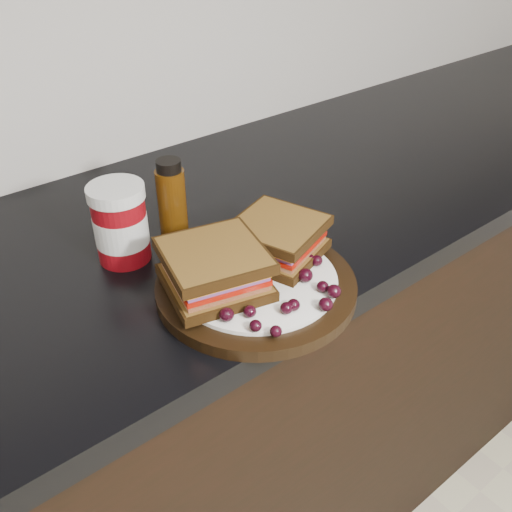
{
  "coord_description": "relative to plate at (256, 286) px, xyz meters",
  "views": [
    {
      "loc": [
        -0.15,
        1.0,
        1.4
      ],
      "look_at": [
        0.25,
        1.5,
        0.96
      ],
      "focal_mm": 40.0,
      "sensor_mm": 36.0,
      "label": 1
    }
  ],
  "objects": [
    {
      "name": "grape_10",
      "position": [
        0.09,
        -0.03,
        0.02
      ],
      "size": [
        0.02,
        0.02,
        0.02
      ],
      "primitive_type": "ellipsoid",
      "color": "black",
      "rests_on": "plate"
    },
    {
      "name": "grape_7",
      "position": [
        0.05,
        -0.1,
        0.02
      ],
      "size": [
        0.02,
        0.02,
        0.02
      ],
      "primitive_type": "ellipsoid",
      "color": "black",
      "rests_on": "plate"
    },
    {
      "name": "grape_15",
      "position": [
        -0.02,
        0.04,
        0.02
      ],
      "size": [
        0.02,
        0.02,
        0.02
      ],
      "primitive_type": "ellipsoid",
      "color": "black",
      "rests_on": "plate"
    },
    {
      "name": "grape_9",
      "position": [
        0.05,
        -0.05,
        0.02
      ],
      "size": [
        0.02,
        0.02,
        0.02
      ],
      "primitive_type": "ellipsoid",
      "color": "black",
      "rests_on": "plate"
    },
    {
      "name": "grape_13",
      "position": [
        0.09,
        0.02,
        0.02
      ],
      "size": [
        0.02,
        0.02,
        0.02
      ],
      "primitive_type": "ellipsoid",
      "color": "black",
      "rests_on": "plate"
    },
    {
      "name": "grape_4",
      "position": [
        -0.02,
        -0.08,
        0.02
      ],
      "size": [
        0.02,
        0.02,
        0.02
      ],
      "primitive_type": "ellipsoid",
      "color": "black",
      "rests_on": "plate"
    },
    {
      "name": "grape_19",
      "position": [
        -0.1,
        -0.0,
        0.02
      ],
      "size": [
        0.02,
        0.02,
        0.02
      ],
      "primitive_type": "ellipsoid",
      "color": "black",
      "rests_on": "plate"
    },
    {
      "name": "grape_11",
      "position": [
        0.08,
        -0.02,
        0.02
      ],
      "size": [
        0.02,
        0.02,
        0.02
      ],
      "primitive_type": "ellipsoid",
      "color": "black",
      "rests_on": "plate"
    },
    {
      "name": "grape_0",
      "position": [
        -0.08,
        -0.05,
        0.02
      ],
      "size": [
        0.02,
        0.02,
        0.02
      ],
      "primitive_type": "ellipsoid",
      "color": "black",
      "rests_on": "plate"
    },
    {
      "name": "sandwich_right",
      "position": [
        0.06,
        0.03,
        0.04
      ],
      "size": [
        0.15,
        0.15,
        0.05
      ],
      "primitive_type": null,
      "rotation": [
        0.0,
        0.0,
        0.35
      ],
      "color": "brown",
      "rests_on": "plate"
    },
    {
      "name": "grape_17",
      "position": [
        -0.07,
        0.02,
        0.02
      ],
      "size": [
        0.02,
        0.02,
        0.02
      ],
      "primitive_type": "ellipsoid",
      "color": "black",
      "rests_on": "plate"
    },
    {
      "name": "grape_14",
      "position": [
        0.06,
        0.06,
        0.02
      ],
      "size": [
        0.02,
        0.02,
        0.02
      ],
      "primitive_type": "ellipsoid",
      "color": "black",
      "rests_on": "plate"
    },
    {
      "name": "grape_1",
      "position": [
        -0.06,
        -0.06,
        0.02
      ],
      "size": [
        0.02,
        0.02,
        0.02
      ],
      "primitive_type": "ellipsoid",
      "color": "black",
      "rests_on": "plate"
    },
    {
      "name": "grape_21",
      "position": [
        -0.04,
        0.02,
        0.02
      ],
      "size": [
        0.02,
        0.02,
        0.02
      ],
      "primitive_type": "ellipsoid",
      "color": "black",
      "rests_on": "plate"
    },
    {
      "name": "grape_20",
      "position": [
        -0.04,
        0.01,
        0.02
      ],
      "size": [
        0.02,
        0.02,
        0.02
      ],
      "primitive_type": "ellipsoid",
      "color": "black",
      "rests_on": "plate"
    },
    {
      "name": "grape_16",
      "position": [
        -0.06,
        0.03,
        0.02
      ],
      "size": [
        0.02,
        0.02,
        0.02
      ],
      "primitive_type": "ellipsoid",
      "color": "black",
      "rests_on": "plate"
    },
    {
      "name": "grape_12",
      "position": [
        0.09,
        0.0,
        0.02
      ],
      "size": [
        0.02,
        0.02,
        0.01
      ],
      "primitive_type": "ellipsoid",
      "color": "black",
      "rests_on": "plate"
    },
    {
      "name": "condiment_jar",
      "position": [
        -0.1,
        0.19,
        0.05
      ],
      "size": [
        0.09,
        0.09,
        0.12
      ],
      "primitive_type": "cylinder",
      "rotation": [
        0.0,
        0.0,
        -0.08
      ],
      "color": "maroon",
      "rests_on": "countertop"
    },
    {
      "name": "oil_bottle",
      "position": [
        -0.01,
        0.2,
        0.05
      ],
      "size": [
        0.05,
        0.05,
        0.13
      ],
      "primitive_type": "cylinder",
      "rotation": [
        0.0,
        0.0,
        -0.02
      ],
      "color": "#432406",
      "rests_on": "countertop"
    },
    {
      "name": "base_cabinets",
      "position": [
        -0.25,
        0.2,
        -0.48
      ],
      "size": [
        3.96,
        0.58,
        0.86
      ],
      "primitive_type": "cube",
      "color": "black",
      "rests_on": "ground_plane"
    },
    {
      "name": "countertop",
      "position": [
        -0.25,
        0.2,
        -0.03
      ],
      "size": [
        3.98,
        0.6,
        0.04
      ],
      "primitive_type": "cube",
      "color": "black",
      "rests_on": "base_cabinets"
    },
    {
      "name": "grape_8",
      "position": [
        0.05,
        -0.08,
        0.02
      ],
      "size": [
        0.02,
        0.02,
        0.02
      ],
      "primitive_type": "ellipsoid",
      "color": "black",
      "rests_on": "plate"
    },
    {
      "name": "grape_2",
      "position": [
        -0.07,
        -0.08,
        0.02
      ],
      "size": [
        0.02,
        0.02,
        0.01
      ],
      "primitive_type": "ellipsoid",
      "color": "black",
      "rests_on": "plate"
    },
    {
      "name": "grape_18",
      "position": [
        -0.09,
        0.0,
        0.02
      ],
      "size": [
        0.02,
        0.02,
        0.02
      ],
      "primitive_type": "ellipsoid",
      "color": "black",
      "rests_on": "plate"
    },
    {
      "name": "grape_6",
      "position": [
        0.03,
        -0.11,
        0.02
      ],
      "size": [
        0.02,
        0.02,
        0.02
      ],
      "primitive_type": "ellipsoid",
      "color": "black",
      "rests_on": "plate"
    },
    {
      "name": "plate",
      "position": [
        0.0,
        0.0,
        0.0
      ],
      "size": [
        0.28,
        0.28,
        0.02
      ],
      "primitive_type": "cylinder",
      "color": "black",
      "rests_on": "countertop"
    },
    {
      "name": "grape_5",
      "position": [
        -0.01,
        -0.08,
        0.02
      ],
      "size": [
        0.02,
        0.02,
        0.02
      ],
      "primitive_type": "ellipsoid",
      "color": "black",
      "rests_on": "plate"
    },
    {
      "name": "sandwich_left",
      "position": [
        -0.06,
        0.02,
        0.04
      ],
      "size": [
        0.16,
        0.16,
        0.06
      ],
      "primitive_type": null,
      "rotation": [
        0.0,
        0.0,
        -0.24
      ],
      "color": "brown",
      "rests_on": "plate"
    },
    {
      "name": "grape_22",
      "position": [
        -0.07,
        0.01,
        0.02
      ],
      "size": [
        0.02,
        0.02,
        0.02
      ],
      "primitive_type": "ellipsoid",
      "color": "black",
      "rests_on": "plate"
    },
    {
      "name": "grape_3",
      "position": [
        -0.05,
        -0.11,
        0.02
      ],
      "size": [
        0.02,
        0.02,
        0.01
      ],
      "primitive_type": "ellipsoid",
      "color": "black",
      "rests_on": "plate"
    }
  ]
}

